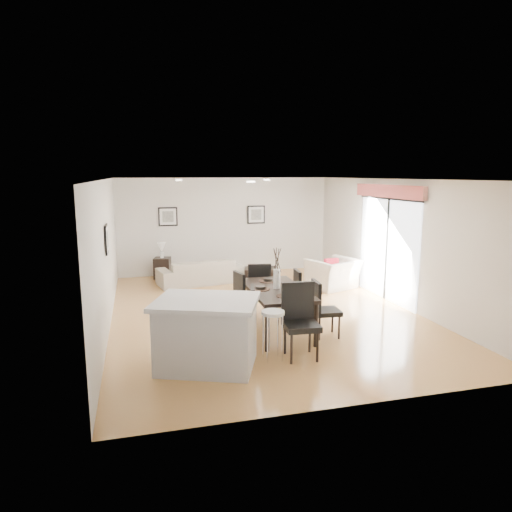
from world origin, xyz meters
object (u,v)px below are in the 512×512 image
object	(u,v)px
dining_chair_wfar	(234,296)
dining_chair_efar	(303,292)
dining_chair_wnear	(246,312)
dining_chair_foot	(259,285)
coffee_table	(261,275)
dining_table	(277,293)
dining_chair_enear	(322,306)
sofa	(200,271)
kitchen_island	(207,333)
bar_stool	(273,318)
dining_chair_head	(300,316)
side_table	(162,268)
armchair	(333,274)

from	to	relation	value
dining_chair_wfar	dining_chair_efar	distance (m)	1.35
dining_chair_wnear	dining_chair_foot	world-z (taller)	dining_chair_foot
dining_chair_wfar	coffee_table	size ratio (longest dim) A/B	1.10
dining_table	dining_chair_enear	distance (m)	0.84
sofa	dining_chair_efar	size ratio (longest dim) A/B	2.18
kitchen_island	bar_stool	bearing A→B (deg)	21.20
dining_chair_head	dining_chair_wfar	bearing A→B (deg)	116.96
dining_chair_foot	coffee_table	size ratio (longest dim) A/B	1.13
dining_chair_efar	side_table	world-z (taller)	dining_chair_efar
dining_table	dining_chair_wfar	world-z (taller)	dining_chair_wfar
dining_chair_wnear	side_table	size ratio (longest dim) A/B	1.74
sofa	coffee_table	distance (m)	1.61
dining_table	side_table	xyz separation A→B (m)	(-1.74, 4.86, -0.43)
sofa	coffee_table	world-z (taller)	sofa
dining_chair_wfar	armchair	bearing A→B (deg)	115.06
dining_chair_enear	dining_chair_wfar	bearing A→B (deg)	59.76
sofa	kitchen_island	world-z (taller)	kitchen_island
side_table	bar_stool	bearing A→B (deg)	-77.86
armchair	dining_chair_enear	xyz separation A→B (m)	(-1.62, -3.12, 0.19)
dining_table	bar_stool	distance (m)	1.29
dining_chair_wfar	coffee_table	world-z (taller)	dining_chair_wfar
armchair	dining_chair_wfar	bearing A→B (deg)	15.03
dining_chair_efar	dining_chair_foot	distance (m)	0.98
armchair	dining_chair_enear	distance (m)	3.52
sofa	kitchen_island	xyz separation A→B (m)	(-0.62, -5.21, 0.20)
dining_chair_head	bar_stool	bearing A→B (deg)	-170.00
dining_table	dining_chair_wfar	bearing A→B (deg)	144.82
kitchen_island	dining_chair_enear	bearing A→B (deg)	40.55
dining_chair_head	dining_chair_foot	bearing A→B (deg)	95.09
dining_chair_wfar	dining_chair_head	distance (m)	1.80
dining_chair_wnear	dining_chair_efar	size ratio (longest dim) A/B	0.99
kitchen_island	side_table	bearing A→B (deg)	114.01
kitchen_island	bar_stool	distance (m)	1.02
dining_chair_wfar	bar_stool	world-z (taller)	dining_chair_wfar
armchair	dining_chair_enear	size ratio (longest dim) A/B	1.13
sofa	kitchen_island	distance (m)	5.25
dining_table	bar_stool	size ratio (longest dim) A/B	2.50
dining_table	side_table	distance (m)	5.18
sofa	dining_chair_wnear	distance (m)	4.50
armchair	dining_chair_efar	size ratio (longest dim) A/B	1.14
armchair	dining_chair_wnear	bearing A→B (deg)	25.64
dining_chair_head	kitchen_island	bearing A→B (deg)	-173.76
dining_chair_head	dining_chair_efar	bearing A→B (deg)	72.59
side_table	bar_stool	size ratio (longest dim) A/B	0.74
dining_chair_efar	dining_chair_foot	bearing A→B (deg)	50.75
dining_chair_efar	kitchen_island	world-z (taller)	kitchen_island
dining_chair_head	dining_chair_foot	size ratio (longest dim) A/B	1.12
dining_table	dining_chair_foot	distance (m)	1.19
armchair	bar_stool	xyz separation A→B (m)	(-2.73, -3.86, 0.29)
dining_chair_enear	side_table	xyz separation A→B (m)	(-2.42, 5.33, -0.27)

